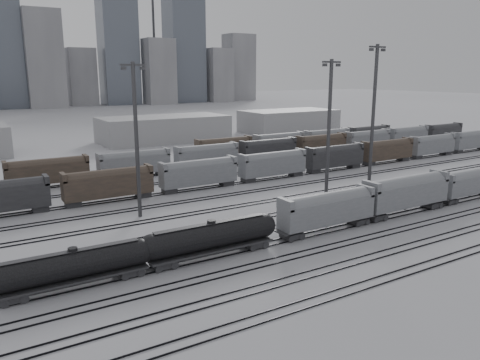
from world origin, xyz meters
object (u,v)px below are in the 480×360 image
tank_car_b (212,237)px  hopper_car_a (327,208)px  tank_car_a (74,266)px  hopper_car_b (406,191)px  light_mast_c (329,128)px  hopper_car_c (470,182)px

tank_car_b → hopper_car_a: hopper_car_a is taller
tank_car_a → hopper_car_b: 49.67m
hopper_car_b → light_mast_c: 15.97m
tank_car_b → hopper_car_b: (33.97, 0.00, 1.04)m
tank_car_a → tank_car_b: bearing=0.0°
tank_car_a → tank_car_b: size_ratio=0.94×
tank_car_a → hopper_car_c: hopper_car_c is taller
hopper_car_c → light_mast_c: size_ratio=0.60×
hopper_car_a → light_mast_c: (10.60, 12.08, 9.18)m
tank_car_a → hopper_car_b: size_ratio=1.03×
light_mast_c → tank_car_a: bearing=-164.7°
tank_car_b → light_mast_c: 32.55m
hopper_car_a → tank_car_b: bearing=180.0°
tank_car_a → light_mast_c: 46.95m
hopper_car_a → hopper_car_c: size_ratio=1.07×
tank_car_b → hopper_car_a: size_ratio=1.18×
tank_car_a → hopper_car_c: size_ratio=1.19×
tank_car_b → hopper_car_c: bearing=-0.0°
tank_car_a → hopper_car_c: 66.17m
hopper_car_a → light_mast_c: bearing=48.7°
tank_car_b → hopper_car_a: 17.95m
hopper_car_c → light_mast_c: light_mast_c is taller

